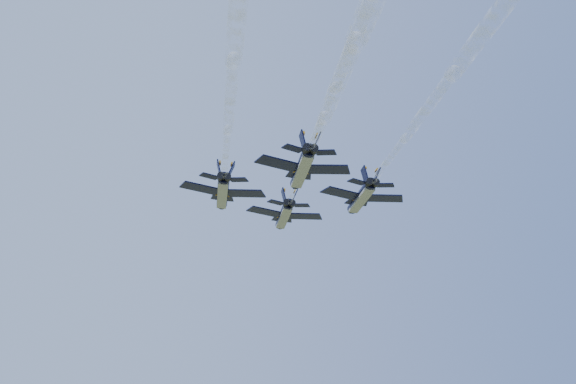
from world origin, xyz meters
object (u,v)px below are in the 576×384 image
object	(u,v)px
jet_left	(223,193)
jet_right	(361,198)
jet_slot	(302,169)
jet_lead	(284,215)

from	to	relation	value
jet_left	jet_right	distance (m)	21.95
jet_left	jet_slot	bearing A→B (deg)	-49.68
jet_left	jet_lead	bearing A→B (deg)	48.11
jet_right	jet_slot	size ratio (longest dim) A/B	1.00
jet_right	jet_slot	xyz separation A→B (m)	(-13.92, -9.54, 0.00)
jet_left	jet_slot	size ratio (longest dim) A/B	1.00
jet_left	jet_slot	world-z (taller)	same
jet_lead	jet_left	size ratio (longest dim) A/B	1.00
jet_right	jet_slot	bearing A→B (deg)	-132.02
jet_lead	jet_left	xyz separation A→B (m)	(-13.60, -9.36, 0.00)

